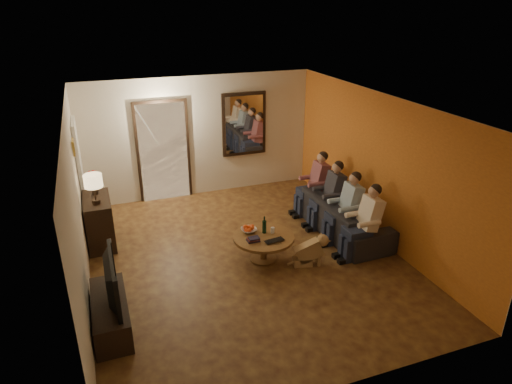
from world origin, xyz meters
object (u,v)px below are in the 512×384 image
object	(u,v)px
dresser	(99,221)
person_a	(366,224)
dog	(309,250)
wine_bottle	(264,224)
tv_stand	(111,314)
coffee_table	(264,248)
person_c	(331,197)
bowl	(249,230)
tv	(106,281)
person_b	(347,210)
table_lamp	(94,189)
person_d	(316,186)
sofa	(342,216)
laptop	(276,242)

from	to	relation	value
dresser	person_a	world-z (taller)	person_a
dog	wine_bottle	distance (m)	0.84
tv_stand	coffee_table	xyz separation A→B (m)	(2.52, 0.89, 0.01)
person_c	bowl	world-z (taller)	person_c
tv	person_b	bearing A→B (deg)	-76.26
table_lamp	bowl	distance (m)	2.66
dresser	dog	world-z (taller)	dresser
tv	person_d	world-z (taller)	person_d
tv	sofa	size ratio (longest dim) A/B	0.49
tv	dog	size ratio (longest dim) A/B	1.92
person_b	wine_bottle	distance (m)	1.59
person_b	person_d	bearing A→B (deg)	90.00
person_c	coffee_table	size ratio (longest dim) A/B	1.18
tv_stand	dog	world-z (taller)	dog
person_d	wine_bottle	xyz separation A→B (m)	(-1.59, -1.23, 0.01)
bowl	wine_bottle	size ratio (longest dim) A/B	0.84
dresser	bowl	size ratio (longest dim) A/B	3.76
person_a	person_b	xyz separation A→B (m)	(0.00, 0.60, 0.00)
bowl	laptop	bearing A→B (deg)	-60.75
dresser	person_a	bearing A→B (deg)	-25.68
person_c	coffee_table	world-z (taller)	person_c
laptop	person_a	bearing A→B (deg)	-14.61
person_a	dog	bearing A→B (deg)	176.39
person_d	wine_bottle	world-z (taller)	person_d
sofa	person_b	distance (m)	0.42
person_a	wine_bottle	size ratio (longest dim) A/B	3.87
tv	tv_stand	bearing A→B (deg)	0.00
bowl	wine_bottle	bearing A→B (deg)	-27.55
dog	tv_stand	bearing A→B (deg)	-158.67
sofa	person_d	distance (m)	0.95
person_b	dresser	bearing A→B (deg)	161.40
person_a	person_b	bearing A→B (deg)	90.00
tv_stand	bowl	world-z (taller)	bowl
tv_stand	tv	bearing A→B (deg)	0.00
table_lamp	person_a	xyz separation A→B (m)	(4.16, -1.78, -0.54)
dresser	sofa	distance (m)	4.40
person_a	wine_bottle	world-z (taller)	person_a
coffee_table	laptop	size ratio (longest dim) A/B	3.09
person_c	wine_bottle	bearing A→B (deg)	-158.38
person_a	bowl	size ratio (longest dim) A/B	4.63
dog	coffee_table	bearing A→B (deg)	160.21
wine_bottle	laptop	distance (m)	0.41
table_lamp	person_d	size ratio (longest dim) A/B	0.45
person_d	wine_bottle	distance (m)	2.01
person_b	person_c	size ratio (longest dim) A/B	1.00
coffee_table	wine_bottle	distance (m)	0.40
person_b	tv	bearing A→B (deg)	-166.26
table_lamp	dresser	bearing A→B (deg)	90.00
table_lamp	tv	xyz separation A→B (m)	(0.00, -2.20, -0.41)
person_c	sofa	bearing A→B (deg)	-71.57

